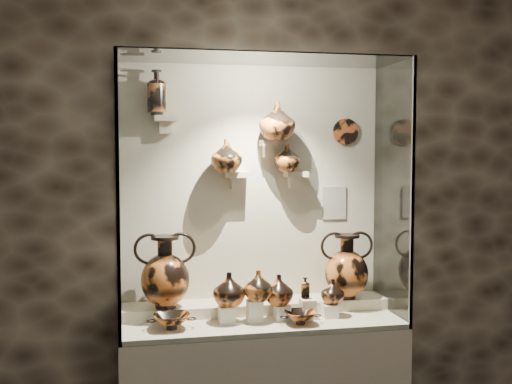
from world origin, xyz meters
TOP-DOWN VIEW (x-y plane):
  - wall_back at (0.00, 2.50)m, footprint 5.00×0.02m
  - front_tier at (0.00, 2.18)m, footprint 1.68×0.58m
  - rear_tier at (0.00, 2.35)m, footprint 1.70×0.25m
  - back_panel at (0.00, 2.50)m, footprint 1.70×0.03m
  - glass_front at (0.00, 1.88)m, footprint 1.70×0.01m
  - glass_left at (-0.85, 2.18)m, footprint 0.01×0.60m
  - glass_right at (0.85, 2.18)m, footprint 0.01×0.60m
  - glass_top at (0.00, 2.18)m, footprint 1.70×0.60m
  - frame_post_left at (-0.84, 1.89)m, footprint 0.02×0.02m
  - frame_post_right at (0.84, 1.89)m, footprint 0.02×0.02m
  - pedestal_a at (-0.22, 2.13)m, footprint 0.09×0.09m
  - pedestal_b at (-0.05, 2.13)m, footprint 0.09×0.09m
  - pedestal_c at (0.12, 2.13)m, footprint 0.09×0.09m
  - pedestal_d at (0.28, 2.13)m, footprint 0.09×0.09m
  - pedestal_e at (0.42, 2.13)m, footprint 0.09×0.09m
  - bracket_ul at (-0.55, 2.42)m, footprint 0.14×0.12m
  - bracket_ca at (-0.10, 2.42)m, footprint 0.14×0.12m
  - bracket_cb at (0.10, 2.42)m, footprint 0.10×0.12m
  - bracket_cc at (0.28, 2.42)m, footprint 0.14×0.12m
  - amphora_left at (-0.57, 2.29)m, footprint 0.47×0.47m
  - amphora_right at (0.59, 2.30)m, footprint 0.37×0.37m
  - jug_a at (-0.20, 2.14)m, footprint 0.25×0.25m
  - jug_b at (-0.03, 2.11)m, footprint 0.19×0.19m
  - jug_c at (0.10, 2.15)m, footprint 0.20×0.20m
  - jug_e at (0.44, 2.15)m, footprint 0.17×0.17m
  - lekythos_small at (0.27, 2.15)m, footprint 0.07×0.07m
  - kylix_left at (-0.55, 2.07)m, footprint 0.30×0.27m
  - kylix_right at (0.20, 2.02)m, footprint 0.27×0.24m
  - lekythos_tall at (-0.60, 2.40)m, footprint 0.12×0.12m
  - ovoid_vase_a at (-0.18, 2.37)m, footprint 0.25×0.25m
  - ovoid_vase_b at (0.14, 2.36)m, footprint 0.25×0.25m
  - ovoid_vase_c at (0.21, 2.39)m, footprint 0.19×0.19m
  - wall_plate at (0.63, 2.47)m, footprint 0.17×0.02m
  - info_placard at (0.56, 2.47)m, footprint 0.16×0.01m

SIDE VIEW (x-z plane):
  - front_tier at x=0.00m, z-range 0.80..0.83m
  - rear_tier at x=0.00m, z-range 0.80..0.90m
  - pedestal_e at x=0.42m, z-range 0.83..0.91m
  - pedestal_c at x=0.12m, z-range 0.83..0.92m
  - kylix_right at x=0.20m, z-range 0.83..0.93m
  - pedestal_a at x=-0.22m, z-range 0.83..0.93m
  - kylix_left at x=-0.55m, z-range 0.83..0.94m
  - pedestal_d at x=0.28m, z-range 0.83..0.95m
  - pedestal_b at x=-0.05m, z-range 0.83..0.96m
  - jug_e at x=0.44m, z-range 0.91..1.06m
  - jug_c at x=0.10m, z-range 0.92..1.10m
  - lekythos_small at x=0.27m, z-range 0.95..1.10m
  - jug_a at x=-0.20m, z-range 0.93..1.13m
  - jug_b at x=-0.03m, z-range 0.96..1.14m
  - amphora_right at x=0.59m, z-range 0.90..1.32m
  - amphora_left at x=-0.57m, z-range 0.90..1.34m
  - info_placard at x=0.56m, z-range 1.39..1.61m
  - wall_back at x=0.00m, z-range 0.00..3.20m
  - back_panel at x=0.00m, z-range 0.80..2.40m
  - glass_front at x=0.00m, z-range 0.80..2.40m
  - glass_left at x=-0.85m, z-range 0.80..2.40m
  - glass_right at x=0.85m, z-range 0.80..2.40m
  - frame_post_left at x=-0.84m, z-range 0.80..2.40m
  - frame_post_right at x=0.84m, z-range 0.80..2.40m
  - bracket_ca at x=-0.10m, z-range 1.68..1.72m
  - bracket_cc at x=0.28m, z-range 1.68..1.72m
  - ovoid_vase_c at x=0.21m, z-range 1.72..1.89m
  - ovoid_vase_a at x=-0.18m, z-range 1.72..1.92m
  - bracket_cb at x=0.10m, z-range 1.88..1.92m
  - wall_plate at x=0.63m, z-range 1.89..2.06m
  - ovoid_vase_b at x=0.14m, z-range 1.92..2.16m
  - bracket_ul at x=-0.55m, z-range 2.03..2.07m
  - lekythos_tall at x=-0.60m, z-range 2.07..2.38m
  - glass_top at x=0.00m, z-range 2.39..2.40m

